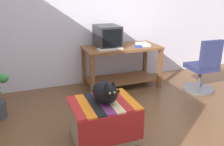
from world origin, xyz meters
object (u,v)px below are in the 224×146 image
office_chair (203,69)px  stapler (138,46)px  cat (105,92)px  keyboard (110,49)px  tv_monitor (107,36)px  ottoman_with_blanket (103,120)px  desk (122,60)px  book (143,44)px

office_chair → stapler: (-0.96, 0.50, 0.35)m
cat → office_chair: (1.95, 0.69, -0.19)m
office_chair → stapler: office_chair is taller
keyboard → office_chair: office_chair is taller
tv_monitor → ottoman_with_blanket: (-0.57, -1.43, -0.67)m
desk → book: size_ratio=5.09×
keyboard → ottoman_with_blanket: 1.43m
desk → book: book is taller
book → ottoman_with_blanket: book is taller
office_chair → book: bearing=-34.5°
ottoman_with_blanket → office_chair: size_ratio=0.80×
book → ottoman_with_blanket: 1.83m
ottoman_with_blanket → office_chair: office_chair is taller
book → cat: (-1.14, -1.31, -0.17)m
ottoman_with_blanket → cat: (0.03, -0.00, 0.35)m
keyboard → stapler: stapler is taller
keyboard → stapler: (0.48, -0.03, 0.01)m
desk → cat: cat is taller
cat → stapler: (0.99, 1.19, 0.17)m
tv_monitor → stapler: tv_monitor is taller
desk → stapler: (0.22, -0.17, 0.25)m
book → ottoman_with_blanket: size_ratio=0.35×
book → stapler: 0.19m
tv_monitor → keyboard: bearing=-97.0°
keyboard → stapler: 0.48m
desk → tv_monitor: 0.47m
office_chair → desk: bearing=-26.6°
ottoman_with_blanket → keyboard: bearing=66.2°
keyboard → cat: bearing=-113.0°
desk → office_chair: (1.17, -0.67, -0.10)m
tv_monitor → ottoman_with_blanket: bearing=-111.1°
book → ottoman_with_blanket: (-1.17, -1.31, -0.51)m
desk → book: (0.37, -0.05, 0.25)m
cat → office_chair: size_ratio=0.46×
tv_monitor → cat: 1.56m
book → desk: bearing=-179.3°
tv_monitor → keyboard: 0.26m
desk → office_chair: bearing=-29.1°
book → tv_monitor: bearing=177.1°
desk → ottoman_with_blanket: 1.60m
cat → office_chair: 2.07m
ottoman_with_blanket → cat: 0.35m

